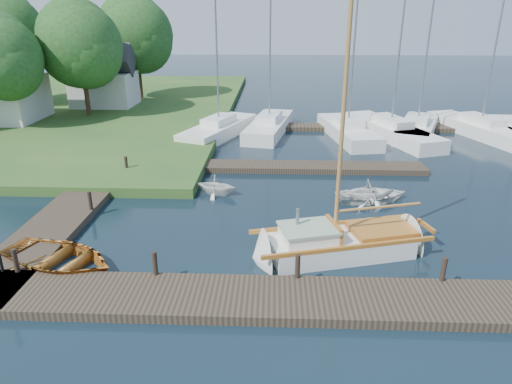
{
  "coord_description": "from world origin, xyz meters",
  "views": [
    {
      "loc": [
        0.69,
        -17.42,
        8.08
      ],
      "look_at": [
        0.0,
        0.0,
        1.2
      ],
      "focal_mm": 32.0,
      "sensor_mm": 36.0,
      "label": 1
    }
  ],
  "objects_px": {
    "tender_d": "(370,189)",
    "marina_boat_4": "(417,127)",
    "dinghy": "(58,255)",
    "marina_boat_0": "(219,128)",
    "mooring_post_4": "(90,201)",
    "tree_2": "(0,57)",
    "mooring_post_0": "(16,260)",
    "tender_b": "(217,184)",
    "mooring_post_3": "(444,269)",
    "marina_boat_2": "(348,130)",
    "mooring_post_5": "(126,164)",
    "tender_c": "(372,193)",
    "house_c": "(104,81)",
    "tree_4": "(4,34)",
    "tree_3": "(80,45)",
    "tree_7": "(136,35)",
    "mooring_post_2": "(298,266)",
    "marina_boat_5": "(480,128)",
    "marina_boat_1": "(269,125)",
    "mooring_post_1": "(155,263)",
    "marina_boat_3": "(391,129)"
  },
  "relations": [
    {
      "from": "mooring_post_5",
      "to": "tree_4",
      "type": "bearing_deg",
      "value": 131.34
    },
    {
      "from": "mooring_post_4",
      "to": "tender_b",
      "type": "xyz_separation_m",
      "value": [
        5.02,
        2.71,
        -0.18
      ]
    },
    {
      "from": "dinghy",
      "to": "marina_boat_0",
      "type": "height_order",
      "value": "marina_boat_0"
    },
    {
      "from": "marina_boat_4",
      "to": "tree_3",
      "type": "xyz_separation_m",
      "value": [
        -24.75,
        3.63,
        5.25
      ]
    },
    {
      "from": "mooring_post_5",
      "to": "dinghy",
      "type": "bearing_deg",
      "value": -87.11
    },
    {
      "from": "tender_d",
      "to": "marina_boat_2",
      "type": "relative_size",
      "value": 0.19
    },
    {
      "from": "marina_boat_0",
      "to": "marina_boat_5",
      "type": "height_order",
      "value": "marina_boat_5"
    },
    {
      "from": "mooring_post_2",
      "to": "marina_boat_2",
      "type": "bearing_deg",
      "value": 76.97
    },
    {
      "from": "tree_4",
      "to": "mooring_post_2",
      "type": "bearing_deg",
      "value": -49.02
    },
    {
      "from": "dinghy",
      "to": "mooring_post_4",
      "type": "bearing_deg",
      "value": 26.21
    },
    {
      "from": "tender_d",
      "to": "tree_2",
      "type": "relative_size",
      "value": 0.29
    },
    {
      "from": "marina_boat_2",
      "to": "tender_b",
      "type": "bearing_deg",
      "value": 134.27
    },
    {
      "from": "mooring_post_3",
      "to": "marina_boat_2",
      "type": "distance_m",
      "value": 18.55
    },
    {
      "from": "house_c",
      "to": "tree_3",
      "type": "height_order",
      "value": "tree_3"
    },
    {
      "from": "mooring_post_0",
      "to": "tender_b",
      "type": "relative_size",
      "value": 0.4
    },
    {
      "from": "mooring_post_0",
      "to": "house_c",
      "type": "relative_size",
      "value": 0.15
    },
    {
      "from": "house_c",
      "to": "tree_2",
      "type": "distance_m",
      "value": 9.29
    },
    {
      "from": "tree_7",
      "to": "marina_boat_0",
      "type": "bearing_deg",
      "value": -54.51
    },
    {
      "from": "tender_b",
      "to": "house_c",
      "type": "relative_size",
      "value": 0.38
    },
    {
      "from": "mooring_post_4",
      "to": "marina_boat_4",
      "type": "distance_m",
      "value": 22.87
    },
    {
      "from": "mooring_post_0",
      "to": "marina_boat_3",
      "type": "relative_size",
      "value": 0.06
    },
    {
      "from": "marina_boat_0",
      "to": "house_c",
      "type": "height_order",
      "value": "marina_boat_0"
    },
    {
      "from": "marina_boat_2",
      "to": "marina_boat_4",
      "type": "xyz_separation_m",
      "value": [
        4.96,
        0.86,
        -0.01
      ]
    },
    {
      "from": "mooring_post_5",
      "to": "tree_7",
      "type": "bearing_deg",
      "value": 103.36
    },
    {
      "from": "mooring_post_4",
      "to": "mooring_post_0",
      "type": "bearing_deg",
      "value": -95.71
    },
    {
      "from": "mooring_post_4",
      "to": "marina_boat_4",
      "type": "relative_size",
      "value": 0.08
    },
    {
      "from": "mooring_post_3",
      "to": "dinghy",
      "type": "xyz_separation_m",
      "value": [
        -12.54,
        0.83,
        -0.26
      ]
    },
    {
      "from": "mooring_post_4",
      "to": "tree_2",
      "type": "distance_m",
      "value": 18.41
    },
    {
      "from": "marina_boat_3",
      "to": "marina_boat_5",
      "type": "xyz_separation_m",
      "value": [
        6.37,
        0.65,
        -0.01
      ]
    },
    {
      "from": "tree_7",
      "to": "mooring_post_3",
      "type": "bearing_deg",
      "value": -59.9
    },
    {
      "from": "marina_boat_1",
      "to": "tree_2",
      "type": "relative_size",
      "value": 1.2
    },
    {
      "from": "tender_b",
      "to": "marina_boat_2",
      "type": "distance_m",
      "value": 13.34
    },
    {
      "from": "tender_b",
      "to": "marina_boat_2",
      "type": "height_order",
      "value": "marina_boat_2"
    },
    {
      "from": "mooring_post_4",
      "to": "mooring_post_1",
      "type": "bearing_deg",
      "value": -51.34
    },
    {
      "from": "marina_boat_0",
      "to": "tender_b",
      "type": "bearing_deg",
      "value": -152.7
    },
    {
      "from": "mooring_post_0",
      "to": "marina_boat_4",
      "type": "relative_size",
      "value": 0.08
    },
    {
      "from": "tender_d",
      "to": "marina_boat_1",
      "type": "relative_size",
      "value": 0.24
    },
    {
      "from": "mooring_post_5",
      "to": "tender_c",
      "type": "distance_m",
      "value": 12.57
    },
    {
      "from": "tender_b",
      "to": "marina_boat_4",
      "type": "height_order",
      "value": "marina_boat_4"
    },
    {
      "from": "tender_d",
      "to": "marina_boat_4",
      "type": "xyz_separation_m",
      "value": [
        5.63,
        12.33,
        -0.02
      ]
    },
    {
      "from": "tree_3",
      "to": "tree_4",
      "type": "distance_m",
      "value": 8.96
    },
    {
      "from": "mooring_post_0",
      "to": "tender_c",
      "type": "relative_size",
      "value": 0.25
    },
    {
      "from": "marina_boat_1",
      "to": "house_c",
      "type": "height_order",
      "value": "marina_boat_1"
    },
    {
      "from": "mooring_post_5",
      "to": "marina_boat_0",
      "type": "xyz_separation_m",
      "value": [
        3.88,
        8.59,
        -0.13
      ]
    },
    {
      "from": "tender_c",
      "to": "tree_2",
      "type": "bearing_deg",
      "value": 51.28
    },
    {
      "from": "tender_d",
      "to": "tree_4",
      "type": "relative_size",
      "value": 0.23
    },
    {
      "from": "mooring_post_4",
      "to": "tender_c",
      "type": "distance_m",
      "value": 12.46
    },
    {
      "from": "mooring_post_2",
      "to": "mooring_post_4",
      "type": "bearing_deg",
      "value": 149.53
    },
    {
      "from": "mooring_post_5",
      "to": "marina_boat_5",
      "type": "xyz_separation_m",
      "value": [
        22.15,
        9.45,
        -0.13
      ]
    },
    {
      "from": "mooring_post_4",
      "to": "marina_boat_4",
      "type": "xyz_separation_m",
      "value": [
        17.75,
        14.42,
        -0.14
      ]
    }
  ]
}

